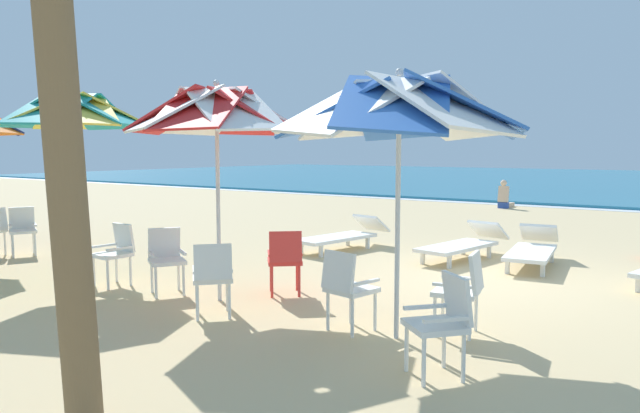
{
  "coord_description": "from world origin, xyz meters",
  "views": [
    {
      "loc": [
        2.92,
        -8.21,
        1.91
      ],
      "look_at": [
        -2.43,
        -0.49,
        1.0
      ],
      "focal_mm": 33.25,
      "sensor_mm": 36.0,
      "label": 1
    }
  ],
  "objects": [
    {
      "name": "sun_lounger_3",
      "position": [
        -3.08,
        1.2,
        0.28
      ],
      "size": [
        0.99,
        2.22,
        0.62
      ],
      "color": "white",
      "rests_on": "ground"
    },
    {
      "name": "ground_plane",
      "position": [
        0.0,
        0.0,
        0.0
      ],
      "size": [
        80.0,
        80.0,
        0.0
      ],
      "primitive_type": "plane",
      "color": "#D3B784"
    },
    {
      "name": "surf_foam",
      "position": [
        0.0,
        12.19,
        0.01
      ],
      "size": [
        80.0,
        0.7,
        0.01
      ],
      "primitive_type": "cube",
      "color": "white",
      "rests_on": "ground"
    },
    {
      "name": "plastic_chair_2",
      "position": [
        -0.31,
        -3.06,
        0.5
      ],
      "size": [
        0.52,
        0.54,
        0.87
      ],
      "color": "white",
      "rests_on": "ground"
    },
    {
      "name": "plastic_chair_0",
      "position": [
        0.72,
        -2.46,
        0.5
      ],
      "size": [
        0.53,
        0.51,
        0.87
      ],
      "color": "white",
      "rests_on": "ground"
    },
    {
      "name": "sun_lounger_2",
      "position": [
        -0.82,
        1.56,
        0.28
      ],
      "size": [
        0.99,
        2.22,
        0.62
      ],
      "color": "white",
      "rests_on": "ground"
    },
    {
      "name": "beach_umbrella_2",
      "position": [
        -5.04,
        -3.07,
        2.44
      ],
      "size": [
        2.22,
        2.22,
        2.81
      ],
      "color": "silver",
      "rests_on": "ground"
    },
    {
      "name": "plastic_chair_5",
      "position": [
        -3.17,
        -3.01,
        0.5
      ],
      "size": [
        0.62,
        0.61,
        0.87
      ],
      "color": "white",
      "rests_on": "ground"
    },
    {
      "name": "beachgoer_seated",
      "position": [
        -3.08,
        11.02,
        0.29
      ],
      "size": [
        0.3,
        0.93,
        0.92
      ],
      "color": "#2D4CA5",
      "rests_on": "ground"
    },
    {
      "name": "sun_lounger_1",
      "position": [
        0.32,
        1.68,
        0.28
      ],
      "size": [
        0.91,
        2.21,
        0.62
      ],
      "color": "white",
      "rests_on": "ground"
    },
    {
      "name": "plastic_chair_1",
      "position": [
        1.0,
        -3.64,
        0.5
      ],
      "size": [
        0.63,
        0.63,
        0.87
      ],
      "color": "white",
      "rests_on": "ground"
    },
    {
      "name": "plastic_chair_6",
      "position": [
        -4.12,
        -3.09,
        0.5
      ],
      "size": [
        0.47,
        0.5,
        0.87
      ],
      "color": "white",
      "rests_on": "ground"
    },
    {
      "name": "beach_umbrella_1",
      "position": [
        -2.32,
        -2.88,
        2.35
      ],
      "size": [
        2.25,
        2.25,
        2.76
      ],
      "color": "silver",
      "rests_on": "ground"
    },
    {
      "name": "plastic_chair_4",
      "position": [
        -1.84,
        -3.48,
        0.5
      ],
      "size": [
        0.63,
        0.63,
        0.87
      ],
      "color": "white",
      "rests_on": "ground"
    },
    {
      "name": "plastic_chair_3",
      "position": [
        -1.8,
        -2.2,
        0.5
      ],
      "size": [
        0.63,
        0.63,
        0.87
      ],
      "color": "red",
      "rests_on": "ground"
    },
    {
      "name": "plastic_chair_9",
      "position": [
        -7.55,
        -2.56,
        0.5
      ],
      "size": [
        0.61,
        0.59,
        0.87
      ],
      "color": "white",
      "rests_on": "ground"
    },
    {
      "name": "beach_umbrella_0",
      "position": [
        0.22,
        -2.96,
        2.3
      ],
      "size": [
        2.52,
        2.52,
        2.7
      ],
      "color": "silver",
      "rests_on": "ground"
    }
  ]
}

